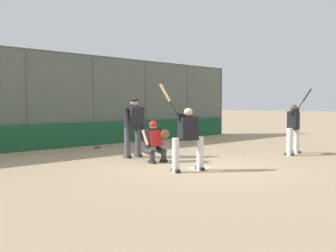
{
  "coord_description": "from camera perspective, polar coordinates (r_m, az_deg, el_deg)",
  "views": [
    {
      "loc": [
        7.59,
        6.49,
        1.64
      ],
      "look_at": [
        0.17,
        -1.0,
        1.05
      ],
      "focal_mm": 42.0,
      "sensor_mm": 36.0,
      "label": 1
    }
  ],
  "objects": [
    {
      "name": "fielding_glove_on_dirt",
      "position": [
        14.85,
        -10.16,
        -2.99
      ],
      "size": [
        0.29,
        0.22,
        0.1
      ],
      "color": "brown",
      "rests_on": "ground_plane"
    },
    {
      "name": "umpire_home",
      "position": [
        12.04,
        -4.99,
        0.02
      ],
      "size": [
        0.74,
        0.45,
        1.8
      ],
      "rotation": [
        0.0,
        0.0,
        -0.02
      ],
      "color": "#4C4C51",
      "rests_on": "ground_plane"
    },
    {
      "name": "padding_wall",
      "position": [
        15.27,
        -14.8,
        -1.36
      ],
      "size": [
        19.03,
        0.18,
        0.91
      ],
      "primitive_type": "cube",
      "color": "#19512D",
      "rests_on": "ground_plane"
    },
    {
      "name": "batter_at_plate",
      "position": [
        9.55,
        2.86,
        -1.59
      ],
      "size": [
        0.86,
        0.85,
        2.14
      ],
      "rotation": [
        0.0,
        0.0,
        -0.28
      ],
      "color": "silver",
      "rests_on": "ground_plane"
    },
    {
      "name": "bleachers_beyond",
      "position": [
        18.3,
        -14.6,
        -0.53
      ],
      "size": [
        13.59,
        2.5,
        1.48
      ],
      "color": "slate",
      "rests_on": "ground_plane"
    },
    {
      "name": "batter_on_deck",
      "position": [
        13.4,
        17.76,
        -0.16
      ],
      "size": [
        1.09,
        0.55,
        2.16
      ],
      "rotation": [
        0.0,
        0.0,
        3.32
      ],
      "color": "silver",
      "rests_on": "ground_plane"
    },
    {
      "name": "home_plate_marker",
      "position": [
        10.12,
        4.68,
        -6.1
      ],
      "size": [
        0.43,
        0.43,
        0.01
      ],
      "primitive_type": "cube",
      "color": "white",
      "rests_on": "ground_plane"
    },
    {
      "name": "catcher_behind_plate",
      "position": [
        11.08,
        -1.94,
        -2.15
      ],
      "size": [
        0.63,
        0.77,
        1.17
      ],
      "rotation": [
        0.0,
        0.0,
        -0.13
      ],
      "color": "#333333",
      "rests_on": "ground_plane"
    },
    {
      "name": "backstop_fence",
      "position": [
        15.32,
        -15.07,
        4.01
      ],
      "size": [
        19.5,
        0.08,
        3.6
      ],
      "color": "#515651",
      "rests_on": "ground_plane"
    },
    {
      "name": "ground_plane",
      "position": [
        10.12,
        4.68,
        -6.13
      ],
      "size": [
        160.0,
        160.0,
        0.0
      ],
      "primitive_type": "plane",
      "color": "tan"
    }
  ]
}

